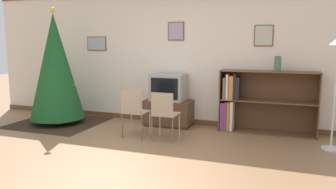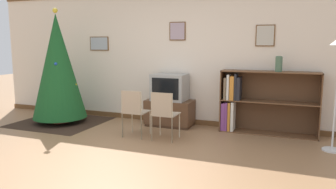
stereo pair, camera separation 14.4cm
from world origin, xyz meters
name	(u,v)px [view 2 (the right image)]	position (x,y,z in m)	size (l,w,h in m)	color
ground_plane	(114,161)	(0.00, 0.00, 0.00)	(24.00, 24.00, 0.00)	#936B47
wall_back	(176,56)	(0.00, 2.46, 1.35)	(8.61, 0.11, 2.70)	silver
area_rug	(61,122)	(-2.20, 1.58, 0.00)	(1.70, 1.57, 0.01)	#332319
christmas_tree	(58,67)	(-2.20, 1.58, 1.14)	(1.07, 1.07, 2.28)	maroon
tv_console	(170,113)	(-0.01, 2.14, 0.26)	(0.91, 0.50, 0.51)	#412A1A
television	(170,87)	(-0.01, 2.14, 0.76)	(0.65, 0.49, 0.51)	#9E9E99
folding_chair_left	(134,110)	(-0.28, 1.16, 0.47)	(0.40, 0.40, 0.82)	tan
folding_chair_right	(164,113)	(0.27, 1.16, 0.47)	(0.40, 0.40, 0.82)	tan
bookshelf	(252,102)	(1.55, 2.23, 0.56)	(1.69, 0.36, 1.12)	brown
vase	(279,64)	(1.98, 2.17, 1.26)	(0.12, 0.12, 0.27)	#47664C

